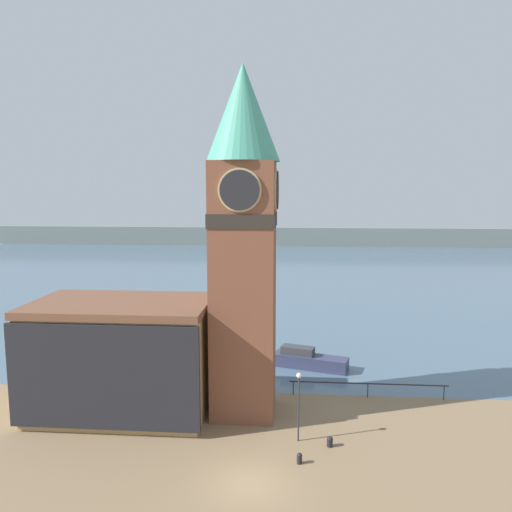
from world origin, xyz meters
name	(u,v)px	position (x,y,z in m)	size (l,w,h in m)	color
ground_plane	(248,484)	(0.00, 0.00, 0.00)	(160.00, 160.00, 0.00)	#846B4C
water	(283,268)	(0.00, 71.79, 0.00)	(160.00, 120.00, 0.00)	slate
far_shoreline	(287,236)	(0.00, 111.79, 2.50)	(180.00, 3.00, 5.00)	slate
pier_railing	(368,385)	(7.78, 11.54, 0.96)	(11.53, 0.08, 1.09)	#232328
clock_tower	(243,234)	(-1.05, 8.48, 12.30)	(4.78, 4.78, 23.14)	brown
pier_building	(122,357)	(-9.35, 7.88, 3.87)	(12.06, 7.36, 7.71)	tan
boat_near	(308,360)	(3.58, 17.39, 0.68)	(6.56, 3.40, 1.76)	#333856
mooring_bollard_near	(299,458)	(2.70, 2.15, 0.33)	(0.31, 0.31, 0.62)	black
mooring_bollard_far	(330,441)	(4.52, 4.17, 0.34)	(0.37, 0.37, 0.64)	black
lamp_post	(299,394)	(2.65, 4.70, 2.97)	(0.32, 0.32, 4.31)	#2D2D33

